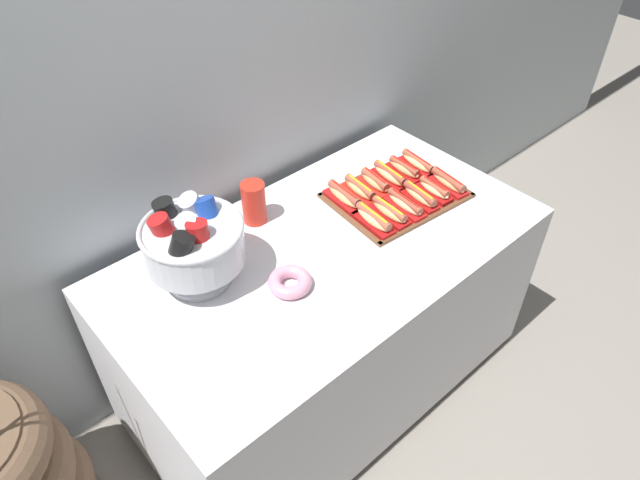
{
  "coord_description": "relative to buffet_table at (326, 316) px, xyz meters",
  "views": [
    {
      "loc": [
        -0.99,
        -1.07,
        2.09
      ],
      "look_at": [
        -0.04,
        -0.01,
        0.83
      ],
      "focal_mm": 32.4,
      "sensor_mm": 36.0,
      "label": 1
    }
  ],
  "objects": [
    {
      "name": "ground_plane",
      "position": [
        0.0,
        0.0,
        -0.4
      ],
      "size": [
        10.0,
        10.0,
        0.0
      ],
      "primitive_type": "plane",
      "color": "gray"
    },
    {
      "name": "back_wall",
      "position": [
        0.0,
        0.51,
        0.9
      ],
      "size": [
        6.0,
        0.1,
        2.6
      ],
      "primitive_type": "cube",
      "color": "#B2BCC1",
      "rests_on": "ground_plane"
    },
    {
      "name": "buffet_table",
      "position": [
        0.0,
        0.0,
        0.0
      ],
      "size": [
        1.53,
        0.82,
        0.76
      ],
      "color": "silver",
      "rests_on": "ground_plane"
    },
    {
      "name": "serving_tray",
      "position": [
        0.38,
        0.03,
        0.37
      ],
      "size": [
        0.51,
        0.4,
        0.01
      ],
      "color": "brown",
      "rests_on": "buffet_table"
    },
    {
      "name": "hot_dog_0",
      "position": [
        0.19,
        -0.03,
        0.4
      ],
      "size": [
        0.08,
        0.18,
        0.06
      ],
      "color": "#B21414",
      "rests_on": "serving_tray"
    },
    {
      "name": "hot_dog_1",
      "position": [
        0.26,
        -0.04,
        0.4
      ],
      "size": [
        0.07,
        0.17,
        0.06
      ],
      "color": "#B21414",
      "rests_on": "serving_tray"
    },
    {
      "name": "hot_dog_2",
      "position": [
        0.34,
        -0.05,
        0.4
      ],
      "size": [
        0.07,
        0.18,
        0.06
      ],
      "color": "red",
      "rests_on": "serving_tray"
    },
    {
      "name": "hot_dog_3",
      "position": [
        0.41,
        -0.05,
        0.4
      ],
      "size": [
        0.08,
        0.17,
        0.06
      ],
      "color": "#B21414",
      "rests_on": "serving_tray"
    },
    {
      "name": "hot_dog_4",
      "position": [
        0.49,
        -0.06,
        0.4
      ],
      "size": [
        0.07,
        0.16,
        0.06
      ],
      "color": "#B21414",
      "rests_on": "serving_tray"
    },
    {
      "name": "hot_dog_5",
      "position": [
        0.56,
        -0.07,
        0.4
      ],
      "size": [
        0.08,
        0.18,
        0.06
      ],
      "color": "red",
      "rests_on": "serving_tray"
    },
    {
      "name": "hot_dog_6",
      "position": [
        0.2,
        0.13,
        0.4
      ],
      "size": [
        0.08,
        0.19,
        0.06
      ],
      "color": "red",
      "rests_on": "serving_tray"
    },
    {
      "name": "hot_dog_7",
      "position": [
        0.28,
        0.13,
        0.4
      ],
      "size": [
        0.08,
        0.17,
        0.06
      ],
      "color": "red",
      "rests_on": "serving_tray"
    },
    {
      "name": "hot_dog_8",
      "position": [
        0.35,
        0.12,
        0.4
      ],
      "size": [
        0.08,
        0.16,
        0.06
      ],
      "color": "red",
      "rests_on": "serving_tray"
    },
    {
      "name": "hot_dog_9",
      "position": [
        0.43,
        0.11,
        0.4
      ],
      "size": [
        0.08,
        0.18,
        0.06
      ],
      "color": "#B21414",
      "rests_on": "serving_tray"
    },
    {
      "name": "hot_dog_10",
      "position": [
        0.5,
        0.11,
        0.4
      ],
      "size": [
        0.06,
        0.17,
        0.06
      ],
      "color": "#B21414",
      "rests_on": "serving_tray"
    },
    {
      "name": "hot_dog_11",
      "position": [
        0.58,
        0.1,
        0.39
      ],
      "size": [
        0.08,
        0.18,
        0.06
      ],
      "color": "#B21414",
      "rests_on": "serving_tray"
    },
    {
      "name": "punch_bowl",
      "position": [
        -0.41,
        0.16,
        0.52
      ],
      "size": [
        0.32,
        0.32,
        0.27
      ],
      "color": "silver",
      "rests_on": "buffet_table"
    },
    {
      "name": "cup_stack",
      "position": [
        -0.1,
        0.28,
        0.44
      ],
      "size": [
        0.09,
        0.09,
        0.16
      ],
      "color": "red",
      "rests_on": "buffet_table"
    },
    {
      "name": "donut",
      "position": [
        -0.22,
        -0.06,
        0.38
      ],
      "size": [
        0.14,
        0.14,
        0.04
      ],
      "color": "pink",
      "rests_on": "buffet_table"
    }
  ]
}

